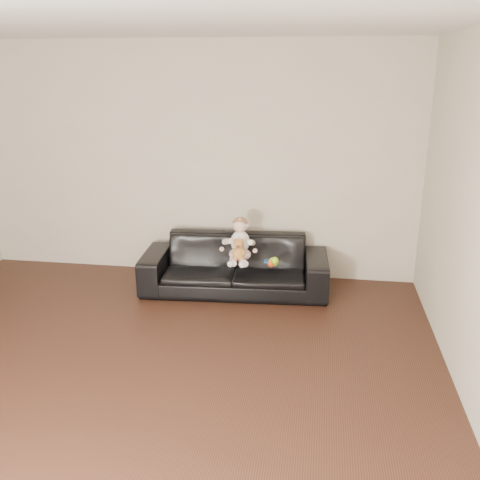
% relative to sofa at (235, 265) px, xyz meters
% --- Properties ---
extents(floor, '(5.50, 5.50, 0.00)m').
position_rel_sofa_xyz_m(floor, '(-0.55, -2.25, -0.29)').
color(floor, '#381E13').
rests_on(floor, ground).
extents(ceiling, '(5.50, 5.50, 0.00)m').
position_rel_sofa_xyz_m(ceiling, '(-0.55, -2.25, 2.31)').
color(ceiling, beige).
rests_on(ceiling, ground).
extents(wall_back, '(5.00, 0.00, 5.00)m').
position_rel_sofa_xyz_m(wall_back, '(-0.55, 0.50, 1.01)').
color(wall_back, beige).
rests_on(wall_back, ground).
extents(sofa, '(2.01, 0.89, 0.57)m').
position_rel_sofa_xyz_m(sofa, '(0.00, 0.00, 0.00)').
color(sofa, black).
rests_on(sofa, floor).
extents(baby, '(0.35, 0.42, 0.46)m').
position_rel_sofa_xyz_m(baby, '(0.07, -0.11, 0.29)').
color(baby, '#F6D0DA').
rests_on(baby, sofa).
extents(teddy_bear, '(0.13, 0.13, 0.23)m').
position_rel_sofa_xyz_m(teddy_bear, '(0.08, -0.25, 0.26)').
color(teddy_bear, '#C27E37').
rests_on(teddy_bear, sofa).
extents(toy_green, '(0.11, 0.13, 0.09)m').
position_rel_sofa_xyz_m(toy_green, '(0.43, -0.21, 0.13)').
color(toy_green, '#9BD719').
rests_on(toy_green, sofa).
extents(toy_rattle, '(0.08, 0.08, 0.07)m').
position_rel_sofa_xyz_m(toy_rattle, '(0.41, -0.26, 0.13)').
color(toy_rattle, red).
rests_on(toy_rattle, sofa).
extents(toy_blue_disc, '(0.13, 0.13, 0.01)m').
position_rel_sofa_xyz_m(toy_blue_disc, '(0.37, -0.11, 0.10)').
color(toy_blue_disc, blue).
rests_on(toy_blue_disc, sofa).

